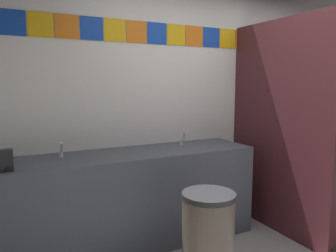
% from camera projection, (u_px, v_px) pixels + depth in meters
% --- Properties ---
extents(wall_back, '(4.38, 0.09, 2.73)m').
position_uv_depth(wall_back, '(200.00, 96.00, 3.60)').
color(wall_back, white).
rests_on(wall_back, ground_plane).
extents(vanity_counter, '(2.37, 0.60, 0.88)m').
position_uv_depth(vanity_counter, '(131.00, 198.00, 2.99)').
color(vanity_counter, '#4C515B').
rests_on(vanity_counter, ground_plane).
extents(faucet_left, '(0.04, 0.10, 0.14)m').
position_uv_depth(faucet_left, '(61.00, 151.00, 2.74)').
color(faucet_left, silver).
rests_on(faucet_left, vanity_counter).
extents(faucet_right, '(0.04, 0.10, 0.14)m').
position_uv_depth(faucet_right, '(182.00, 140.00, 3.27)').
color(faucet_right, silver).
rests_on(faucet_right, vanity_counter).
extents(soap_dispenser, '(0.09, 0.09, 0.16)m').
position_uv_depth(soap_dispenser, '(6.00, 160.00, 2.31)').
color(soap_dispenser, black).
rests_on(soap_dispenser, vanity_counter).
extents(stall_divider, '(0.92, 1.32, 2.13)m').
position_uv_depth(stall_divider, '(310.00, 130.00, 3.09)').
color(stall_divider, '#471E23').
rests_on(stall_divider, ground_plane).
extents(toilet, '(0.39, 0.49, 0.74)m').
position_uv_depth(toilet, '(291.00, 187.00, 3.75)').
color(toilet, white).
rests_on(toilet, ground_plane).
extents(trash_bin, '(0.40, 0.40, 0.70)m').
position_uv_depth(trash_bin, '(208.00, 237.00, 2.44)').
color(trash_bin, brown).
rests_on(trash_bin, ground_plane).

